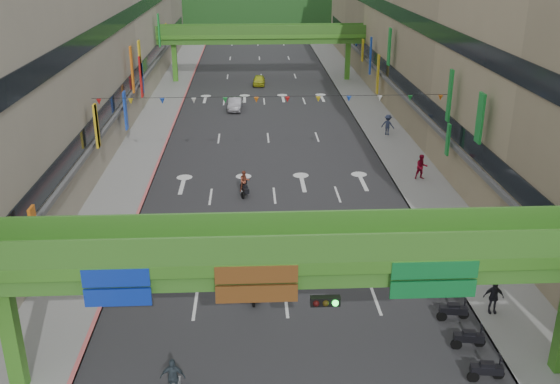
{
  "coord_description": "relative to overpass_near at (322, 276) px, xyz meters",
  "views": [
    {
      "loc": [
        -1.63,
        -14.75,
        16.69
      ],
      "look_at": [
        0.0,
        18.0,
        3.5
      ],
      "focal_mm": 40.0,
      "sensor_mm": 36.0,
      "label": 1
    }
  ],
  "objects": [
    {
      "name": "car_yellow",
      "position": [
        -1.35,
        57.2,
        -4.59
      ],
      "size": [
        1.63,
        3.66,
        1.22
      ],
      "primitive_type": "imported",
      "rotation": [
        0.0,
        0.0,
        -0.05
      ],
      "color": "#CED225",
      "rests_on": "ground"
    },
    {
      "name": "scooter_rider_mid",
      "position": [
        -3.02,
        20.73,
        -4.26
      ],
      "size": [
        0.85,
        1.57,
        1.86
      ],
      "color": "black",
      "rests_on": "ground"
    },
    {
      "name": "pedestrian_red",
      "position": [
        10.16,
        23.07,
        -4.26
      ],
      "size": [
        0.96,
        0.77,
        1.89
      ],
      "primitive_type": "imported",
      "rotation": [
        0.0,
        0.0,
        0.06
      ],
      "color": "maroon",
      "rests_on": "ground"
    },
    {
      "name": "overpass_near",
      "position": [
        0.0,
        0.0,
        0.0
      ],
      "size": [
        28.0,
        12.27,
        7.1
      ],
      "color": "#4C9E2D",
      "rests_on": "ground"
    },
    {
      "name": "scooter_rider_near",
      "position": [
        -2.5,
        6.82,
        -4.21
      ],
      "size": [
        0.68,
        1.6,
        2.11
      ],
      "color": "black",
      "rests_on": "ground"
    },
    {
      "name": "bunting_string",
      "position": [
        -0.93,
        24.62,
        0.75
      ],
      "size": [
        26.0,
        0.36,
        0.47
      ],
      "color": "black",
      "rests_on": "ground"
    },
    {
      "name": "sidewalk_left",
      "position": [
        -11.93,
        44.62,
        -5.13
      ],
      "size": [
        4.0,
        140.0,
        0.15
      ],
      "primitive_type": "cube",
      "color": "gray",
      "rests_on": "ground"
    },
    {
      "name": "overpass_far",
      "position": [
        -0.93,
        59.62,
        0.2
      ],
      "size": [
        28.0,
        2.2,
        7.1
      ],
      "color": "#4C9E2D",
      "rests_on": "ground"
    },
    {
      "name": "building_row_left",
      "position": [
        -19.86,
        44.62,
        4.25
      ],
      "size": [
        12.8,
        95.0,
        19.0
      ],
      "color": "#9E937F",
      "rests_on": "ground"
    },
    {
      "name": "hill_left",
      "position": [
        -15.93,
        154.62,
        -5.21
      ],
      "size": [
        168.0,
        140.0,
        112.0
      ],
      "primitive_type": "ellipsoid",
      "color": "#1C4419",
      "rests_on": "ground"
    },
    {
      "name": "curb_right",
      "position": [
        8.17,
        44.62,
        -5.12
      ],
      "size": [
        0.2,
        140.0,
        0.18
      ],
      "primitive_type": "cube",
      "color": "gray",
      "rests_on": "ground"
    },
    {
      "name": "scooter_rider_far",
      "position": [
        -5.46,
        12.4,
        -4.15
      ],
      "size": [
        0.92,
        1.59,
        2.08
      ],
      "color": "#6D0004",
      "rests_on": "ground"
    },
    {
      "name": "parked_scooter_row",
      "position": [
        6.87,
        4.62,
        -4.68
      ],
      "size": [
        1.6,
        9.39,
        1.08
      ],
      "color": "black",
      "rests_on": "ground"
    },
    {
      "name": "car_silver",
      "position": [
        -4.09,
        45.01,
        -4.56
      ],
      "size": [
        1.59,
        3.97,
        1.28
      ],
      "primitive_type": "imported",
      "rotation": [
        0.0,
        0.0,
        -0.06
      ],
      "color": "#A09FA6",
      "rests_on": "ground"
    },
    {
      "name": "scooter_rider_left",
      "position": [
        -5.71,
        -0.44,
        -4.21
      ],
      "size": [
        0.99,
        1.6,
        2.0
      ],
      "color": "gray",
      "rests_on": "ground"
    },
    {
      "name": "pedestrian_dark",
      "position": [
        8.87,
        4.97,
        -4.37
      ],
      "size": [
        1.0,
        0.47,
        1.67
      ],
      "primitive_type": "imported",
      "rotation": [
        0.0,
        0.0,
        -0.07
      ],
      "color": "#23232A",
      "rests_on": "ground"
    },
    {
      "name": "hill_right",
      "position": [
        24.07,
        174.62,
        -5.21
      ],
      "size": [
        208.0,
        176.0,
        128.0
      ],
      "primitive_type": "ellipsoid",
      "color": "#1C4419",
      "rests_on": "ground"
    },
    {
      "name": "road_slab",
      "position": [
        -0.93,
        44.62,
        -5.2
      ],
      "size": [
        18.0,
        140.0,
        0.02
      ],
      "primitive_type": "cube",
      "color": "#28282B",
      "rests_on": "ground"
    },
    {
      "name": "building_row_right",
      "position": [
        18.0,
        44.62,
        4.25
      ],
      "size": [
        12.8,
        95.0,
        19.0
      ],
      "color": "gray",
      "rests_on": "ground"
    },
    {
      "name": "sidewalk_right",
      "position": [
        10.07,
        44.62,
        -5.13
      ],
      "size": [
        4.0,
        140.0,
        0.15
      ],
      "primitive_type": "cube",
      "color": "gray",
      "rests_on": "ground"
    },
    {
      "name": "pedestrian_blue",
      "position": [
        10.07,
        34.62,
        -4.26
      ],
      "size": [
        1.05,
        0.95,
        1.89
      ],
      "primitive_type": "imported",
      "rotation": [
        0.0,
        0.0,
        2.59
      ],
      "color": "#2C3451",
      "rests_on": "ground"
    },
    {
      "name": "curb_left",
      "position": [
        -10.03,
        44.62,
        -5.12
      ],
      "size": [
        0.2,
        140.0,
        0.18
      ],
      "primitive_type": "cube",
      "color": "#CC5959",
      "rests_on": "ground"
    }
  ]
}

